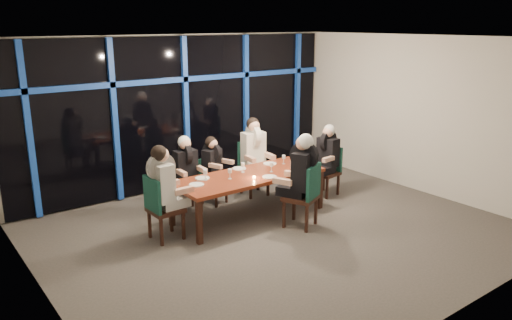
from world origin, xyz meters
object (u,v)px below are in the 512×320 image
Objects in this scene: chair_far_mid at (211,178)px; diner_end_left at (164,179)px; diner_far_right at (254,145)px; diner_far_mid at (213,160)px; chair_near_mid at (306,193)px; diner_end_right at (327,150)px; chair_far_left at (185,182)px; wine_bottle at (300,160)px; diner_near_mid at (301,167)px; diner_far_left at (186,163)px; water_pitcher at (293,163)px; dining_table at (249,179)px; chair_end_right at (329,168)px; chair_far_right at (252,165)px.

diner_end_left reaches higher than chair_far_mid.
diner_far_mid is at bearing -176.20° from diner_far_right.
diner_far_right is at bearing -124.21° from chair_near_mid.
diner_end_left is 3.39m from diner_end_right.
chair_far_left is 0.66m from diner_far_mid.
diner_end_right is (1.99, -0.96, 0.42)m from chair_far_mid.
diner_near_mid is at bearing -130.77° from wine_bottle.
diner_end_left reaches higher than chair_far_left.
chair_near_mid is at bearing -92.48° from chair_far_mid.
diner_far_left is 1.98m from wine_bottle.
diner_far_right reaches higher than diner_far_left.
chair_far_mid is 4.20× the size of water_pitcher.
diner_near_mid is 0.83m from wine_bottle.
diner_far_mid is 0.81× the size of diner_near_mid.
wine_bottle is at bearing -12.78° from dining_table.
diner_near_mid is 5.05× the size of water_pitcher.
chair_far_left is 0.90× the size of diner_near_mid.
chair_end_right is 1.14m from water_pitcher.
diner_near_mid is at bearing -66.56° from diner_end_right.
diner_end_right is (2.55, -0.83, 0.01)m from diner_far_left.
water_pitcher is (1.55, -1.02, -0.03)m from diner_far_left.
chair_far_right is at bearing 2.95° from chair_far_left.
diner_end_right is 1.65m from diner_near_mid.
chair_end_right is 4.60× the size of water_pitcher.
diner_far_mid reaches higher than dining_table.
chair_far_right reaches higher than dining_table.
chair_near_mid is (0.62, -1.89, 0.11)m from chair_far_mid.
diner_end_left is 0.96× the size of diner_near_mid.
diner_near_mid is at bearing -53.66° from diner_far_left.
wine_bottle is at bearing -72.18° from diner_far_right.
diner_far_left is 0.59m from diner_far_mid.
wine_bottle is at bearing -32.08° from chair_far_left.
dining_table is at bearing -97.21° from diner_end_right.
diner_far_right reaches higher than diner_end_left.
diner_far_left is at bearing -90.00° from chair_far_left.
water_pitcher reaches higher than chair_end_right.
chair_far_left is 2.06m from wine_bottle.
wine_bottle is (1.67, -1.06, 0.01)m from diner_far_left.
diner_far_right reaches higher than diner_end_right.
diner_end_left is 2.40m from water_pitcher.
water_pitcher is (0.07, -1.12, 0.28)m from chair_far_right.
dining_table is 3.04× the size of chair_far_mid.
chair_far_left is 1.48m from chair_far_right.
chair_near_mid is (1.17, -1.84, 0.07)m from chair_far_left.
chair_near_mid is 0.43m from diner_near_mid.
chair_near_mid is 2.87× the size of wine_bottle.
chair_near_mid is at bearing -125.32° from wine_bottle.
chair_far_right is (1.48, 0.02, 0.06)m from chair_far_left.
chair_far_right is (0.92, -0.03, 0.09)m from chair_far_mid.
chair_near_mid is at bearing 90.00° from diner_near_mid.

